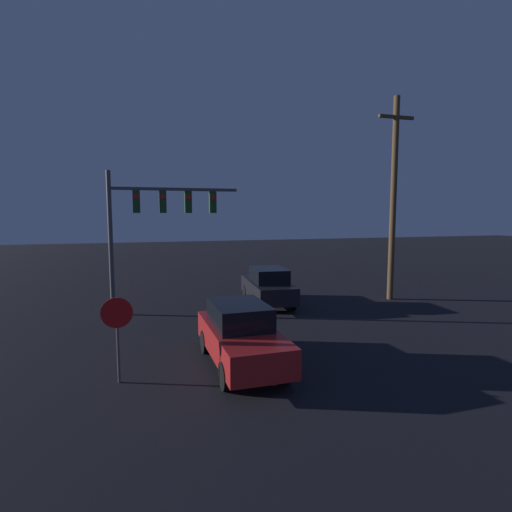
# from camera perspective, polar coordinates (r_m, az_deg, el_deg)

# --- Properties ---
(car_near) EXTENTS (1.74, 4.17, 1.66)m
(car_near) POSITION_cam_1_polar(r_m,az_deg,el_deg) (10.79, -2.17, -11.18)
(car_near) COLOR #B21E1E
(car_near) RESTS_ON ground_plane
(car_far) EXTENTS (1.90, 4.24, 1.66)m
(car_far) POSITION_cam_1_polar(r_m,az_deg,el_deg) (17.73, 1.72, -4.31)
(car_far) COLOR black
(car_far) RESTS_ON ground_plane
(traffic_signal_mast) EXTENTS (5.19, 0.30, 5.70)m
(traffic_signal_mast) POSITION_cam_1_polar(r_m,az_deg,el_deg) (16.67, -14.37, 5.83)
(traffic_signal_mast) COLOR #4C4C51
(traffic_signal_mast) RESTS_ON ground_plane
(stop_sign) EXTENTS (0.73, 0.07, 2.08)m
(stop_sign) POSITION_cam_1_polar(r_m,az_deg,el_deg) (10.09, -19.21, -9.11)
(stop_sign) COLOR #4C4C51
(stop_sign) RESTS_ON ground_plane
(utility_pole) EXTENTS (1.78, 0.28, 9.31)m
(utility_pole) POSITION_cam_1_polar(r_m,az_deg,el_deg) (19.65, 19.04, 8.06)
(utility_pole) COLOR brown
(utility_pole) RESTS_ON ground_plane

